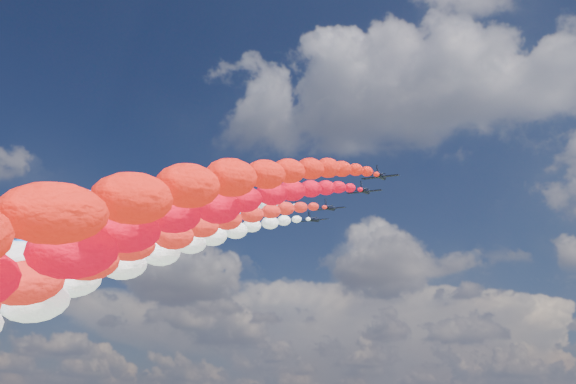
% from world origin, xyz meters
% --- Properties ---
extents(jet_0, '(8.12, 11.09, 5.05)m').
position_xyz_m(jet_0, '(-24.94, -6.78, 93.78)').
color(jet_0, black).
extents(jet_1, '(8.46, 11.33, 5.05)m').
position_xyz_m(jet_1, '(-16.94, 3.98, 93.78)').
color(jet_1, black).
extents(trail_1, '(5.57, 119.08, 51.53)m').
position_xyz_m(trail_1, '(-16.94, -57.19, 69.64)').
color(trail_1, blue).
extents(jet_2, '(8.41, 11.29, 5.05)m').
position_xyz_m(jet_2, '(-8.09, 12.43, 93.78)').
color(jet_2, black).
extents(trail_2, '(5.57, 119.08, 51.53)m').
position_xyz_m(trail_2, '(-8.09, -48.74, 69.64)').
color(trail_2, '#1062FA').
extents(jet_3, '(8.67, 11.48, 5.05)m').
position_xyz_m(jet_3, '(1.19, 9.91, 93.78)').
color(jet_3, black).
extents(trail_3, '(5.57, 119.08, 51.53)m').
position_xyz_m(trail_3, '(1.19, -51.25, 69.64)').
color(trail_3, silver).
extents(jet_4, '(8.29, 11.20, 5.05)m').
position_xyz_m(jet_4, '(0.66, 21.34, 93.78)').
color(jet_4, black).
extents(trail_4, '(5.57, 119.08, 51.53)m').
position_xyz_m(trail_4, '(0.66, -39.83, 69.64)').
color(trail_4, white).
extents(jet_5, '(8.51, 11.36, 5.05)m').
position_xyz_m(jet_5, '(7.59, 13.53, 93.78)').
color(jet_5, black).
extents(trail_5, '(5.57, 119.08, 51.53)m').
position_xyz_m(trail_5, '(7.59, -47.63, 69.64)').
color(trail_5, red).
extents(jet_6, '(8.61, 11.43, 5.05)m').
position_xyz_m(jet_6, '(18.98, 4.39, 93.78)').
color(jet_6, black).
extents(trail_6, '(5.57, 119.08, 51.53)m').
position_xyz_m(trail_6, '(18.98, -56.78, 69.64)').
color(trail_6, red).
extents(jet_7, '(8.47, 11.34, 5.05)m').
position_xyz_m(jet_7, '(24.69, -3.64, 93.78)').
color(jet_7, black).
extents(trail_7, '(5.57, 119.08, 51.53)m').
position_xyz_m(trail_7, '(24.69, -64.81, 69.64)').
color(trail_7, red).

